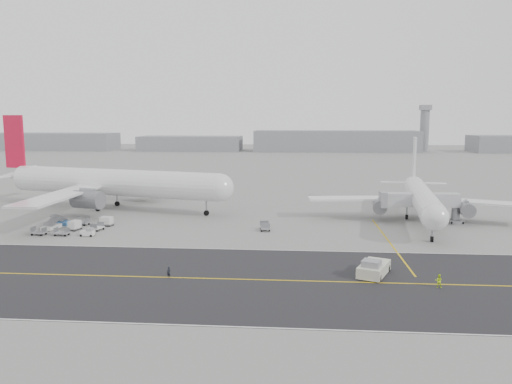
# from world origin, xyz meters

# --- Properties ---
(ground) EXTENTS (700.00, 700.00, 0.00)m
(ground) POSITION_xyz_m (0.00, 0.00, 0.00)
(ground) COLOR gray
(ground) RESTS_ON ground
(taxiway) EXTENTS (220.00, 59.00, 0.03)m
(taxiway) POSITION_xyz_m (5.02, -17.98, 0.01)
(taxiway) COLOR #2B2A2D
(taxiway) RESTS_ON ground
(horizon_buildings) EXTENTS (520.00, 28.00, 28.00)m
(horizon_buildings) POSITION_xyz_m (30.00, 260.00, 0.00)
(horizon_buildings) COLOR gray
(horizon_buildings) RESTS_ON ground
(control_tower) EXTENTS (7.00, 7.00, 31.25)m
(control_tower) POSITION_xyz_m (100.00, 265.00, 16.25)
(control_tower) COLOR gray
(control_tower) RESTS_ON ground
(airliner_a) EXTENTS (64.83, 63.42, 22.86)m
(airliner_a) POSITION_xyz_m (-32.49, 33.75, 6.57)
(airliner_a) COLOR white
(airliner_a) RESTS_ON ground
(airliner_b) EXTENTS (48.98, 49.83, 17.25)m
(airliner_b) POSITION_xyz_m (40.43, 25.57, 4.98)
(airliner_b) COLOR white
(airliner_b) RESTS_ON ground
(pushback_tug) EXTENTS (5.61, 8.85, 2.55)m
(pushback_tug) POSITION_xyz_m (24.19, -14.79, 1.05)
(pushback_tug) COLOR beige
(pushback_tug) RESTS_ON ground
(jet_bridge) EXTENTS (17.34, 3.53, 6.55)m
(jet_bridge) POSITION_xyz_m (39.61, 22.77, 4.56)
(jet_bridge) COLOR gray
(jet_bridge) RESTS_ON ground
(gse_cluster) EXTENTS (19.86, 19.36, 2.00)m
(gse_cluster) POSITION_xyz_m (-30.62, 10.03, 0.00)
(gse_cluster) COLOR #98989D
(gse_cluster) RESTS_ON ground
(stray_dolly) EXTENTS (2.18, 3.13, 1.78)m
(stray_dolly) POSITION_xyz_m (7.16, 12.58, 0.00)
(stray_dolly) COLOR silver
(stray_dolly) RESTS_ON ground
(ground_crew_a) EXTENTS (0.69, 0.58, 1.60)m
(ground_crew_a) POSITION_xyz_m (-4.28, -18.16, 0.80)
(ground_crew_a) COLOR black
(ground_crew_a) RESTS_ON ground
(ground_crew_b) EXTENTS (1.02, 0.87, 1.82)m
(ground_crew_b) POSITION_xyz_m (31.92, -19.23, 0.91)
(ground_crew_b) COLOR #CBF31C
(ground_crew_b) RESTS_ON ground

